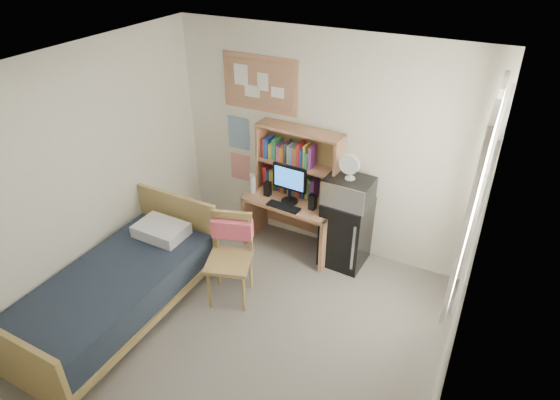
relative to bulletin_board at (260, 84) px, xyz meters
The scene contains 25 objects.
floor 2.95m from the bulletin_board, 69.48° to the right, with size 3.60×4.20×0.02m, color gray.
ceiling 2.33m from the bulletin_board, 69.48° to the right, with size 3.60×4.20×0.02m, color silver.
wall_back 1.00m from the bulletin_board, ahead, with size 3.60×0.04×2.60m, color white.
wall_left 2.40m from the bulletin_board, 116.08° to the right, with size 0.04×4.20×2.60m, color white.
wall_right 3.37m from the bulletin_board, 38.93° to the right, with size 0.04×4.20×2.60m, color white.
window_unit 2.70m from the bulletin_board, 19.26° to the right, with size 0.10×1.40×1.70m, color white.
curtain_left 2.83m from the bulletin_board, 27.19° to the right, with size 0.04×0.55×1.70m, color beige.
curtain_right 2.57m from the bulletin_board, 10.96° to the right, with size 0.04×0.55×1.70m, color beige.
bulletin_board is the anchor object (origin of this frame).
poster_wave 0.74m from the bulletin_board, behind, with size 0.30×0.01×0.42m, color #2968A4.
poster_japan 1.18m from the bulletin_board, behind, with size 0.28×0.01×0.36m, color red.
desk 1.70m from the bulletin_board, 27.08° to the right, with size 1.09×0.55×0.68m, color tan.
desk_chair 2.03m from the bulletin_board, 75.23° to the right, with size 0.49×0.49×0.99m, color tan.
mini_fridge 1.96m from the bulletin_board, 11.36° to the right, with size 0.49×0.49×0.83m, color black.
bed 2.76m from the bulletin_board, 102.72° to the right, with size 1.02×2.04×0.56m, color #1A222F.
hutch 1.00m from the bulletin_board, 13.36° to the right, with size 1.03×0.26×0.84m, color tan.
monitor 1.20m from the bulletin_board, 31.94° to the right, with size 0.42×0.03×0.45m, color black.
keyboard 1.43m from the bulletin_board, 41.72° to the right, with size 0.40×0.13×0.02m, color black.
speaker_left 1.22m from the bulletin_board, 52.10° to the right, with size 0.07×0.07×0.18m, color black.
speaker_right 1.47m from the bulletin_board, 23.14° to the right, with size 0.08×0.08×0.19m, color black.
water_bottle 1.17m from the bulletin_board, 78.75° to the right, with size 0.07×0.07×0.25m, color white.
hoodie 1.70m from the bulletin_board, 75.78° to the right, with size 0.43×0.13×0.21m, color #F55D71.
microwave 1.58m from the bulletin_board, 12.26° to the right, with size 0.51×0.39×0.29m, color silver.
desk_fan 1.43m from the bulletin_board, 12.26° to the right, with size 0.22×0.22×0.27m, color white.
pillow 1.98m from the bulletin_board, 108.60° to the right, with size 0.54×0.38×0.13m, color white.
Camera 1 is at (1.78, -2.46, 3.56)m, focal length 30.00 mm.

